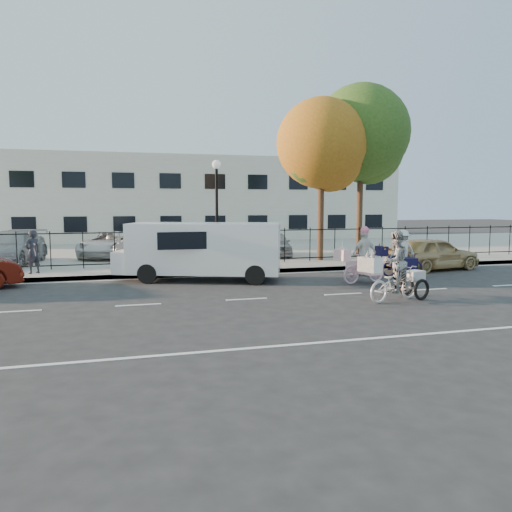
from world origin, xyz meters
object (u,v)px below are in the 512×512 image
object	(u,v)px
lamppost	(217,194)
lot_car_d	(275,244)
pedestrian	(33,252)
lot_car_b	(108,244)
lot_car_a	(11,248)
lot_car_c	(141,246)
gold_sedan	(433,253)
unicorn_bike	(363,262)
zebra_trike	(395,274)
white_van	(202,249)
bull_bike	(402,258)

from	to	relation	value
lamppost	lot_car_d	world-z (taller)	lamppost
pedestrian	lot_car_b	bearing A→B (deg)	-157.52
lot_car_a	lot_car_c	world-z (taller)	lot_car_a
lot_car_b	lot_car_c	size ratio (longest dim) A/B	1.21
gold_sedan	lot_car_c	size ratio (longest dim) A/B	1.09
unicorn_bike	gold_sedan	world-z (taller)	unicorn_bike
lot_car_a	lot_car_c	bearing A→B (deg)	14.52
unicorn_bike	pedestrian	distance (m)	11.90
unicorn_bike	lot_car_a	xyz separation A→B (m)	(-12.37, 7.84, 0.13)
zebra_trike	lot_car_d	size ratio (longest dim) A/B	0.65
white_van	zebra_trike	bearing A→B (deg)	-28.28
lot_car_a	lot_car_b	size ratio (longest dim) A/B	1.10
white_van	lot_car_a	distance (m)	9.22
lot_car_a	lot_car_d	world-z (taller)	lot_car_a
lamppost	lot_car_a	size ratio (longest dim) A/B	0.89
gold_sedan	pedestrian	size ratio (longest dim) A/B	2.50
lot_car_c	lot_car_d	bearing A→B (deg)	19.44
lot_car_b	bull_bike	bearing A→B (deg)	-23.71
unicorn_bike	lot_car_b	size ratio (longest dim) A/B	0.45
pedestrian	lot_car_d	xyz separation A→B (m)	(10.45, 3.57, -0.21)
lamppost	white_van	size ratio (longest dim) A/B	0.70
lot_car_d	pedestrian	bearing A→B (deg)	-149.86
lot_car_b	pedestrian	bearing A→B (deg)	-101.11
bull_bike	white_van	size ratio (longest dim) A/B	0.30
white_van	lot_car_c	xyz separation A→B (m)	(-1.81, 6.24, -0.37)
unicorn_bike	gold_sedan	distance (m)	4.98
zebra_trike	lamppost	bearing A→B (deg)	5.34
bull_bike	lot_car_b	bearing A→B (deg)	53.39
pedestrian	zebra_trike	bearing A→B (deg)	102.74
unicorn_bike	bull_bike	xyz separation A→B (m)	(2.21, 1.16, -0.03)
zebra_trike	lot_car_d	distance (m)	11.09
lot_car_b	lot_car_d	xyz separation A→B (m)	(7.88, -1.64, -0.02)
gold_sedan	lot_car_c	bearing A→B (deg)	52.00
zebra_trike	gold_sedan	distance (m)	7.35
lamppost	lot_car_a	xyz separation A→B (m)	(-8.34, 2.73, -2.26)
white_van	gold_sedan	size ratio (longest dim) A/B	1.55
bull_bike	lot_car_c	size ratio (longest dim) A/B	0.51
lamppost	lot_car_b	distance (m)	6.80
white_van	lot_car_d	world-z (taller)	white_van
lamppost	white_van	bearing A→B (deg)	-110.50
unicorn_bike	white_van	size ratio (longest dim) A/B	0.32
gold_sedan	lot_car_b	distance (m)	14.80
pedestrian	lot_car_a	size ratio (longest dim) A/B	0.33
lamppost	white_van	xyz separation A→B (m)	(-1.12, -3.00, -1.99)
lot_car_c	unicorn_bike	bearing A→B (deg)	-28.22
bull_bike	gold_sedan	xyz separation A→B (m)	(2.19, 1.20, -0.01)
lot_car_a	lot_car_d	bearing A→B (deg)	10.25
unicorn_bike	white_van	distance (m)	5.59
unicorn_bike	lot_car_d	distance (m)	8.09
lamppost	pedestrian	bearing A→B (deg)	-174.95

